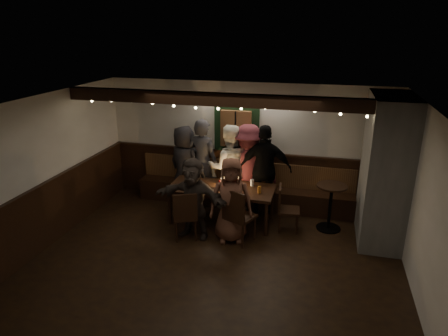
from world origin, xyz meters
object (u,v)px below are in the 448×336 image
(chair_near_left, at_px, (185,213))
(person_b, at_px, (202,162))
(person_f, at_px, (193,198))
(person_a, at_px, (185,164))
(dining_table, at_px, (221,190))
(chair_near_right, at_px, (237,213))
(person_d, at_px, (248,167))
(person_g, at_px, (231,200))
(high_top, at_px, (331,201))
(person_e, at_px, (265,170))
(person_c, at_px, (229,167))
(chair_end, at_px, (285,206))

(chair_near_left, xyz_separation_m, person_b, (-0.17, 1.59, 0.42))
(chair_near_left, distance_m, person_f, 0.30)
(person_a, bearing_deg, dining_table, 167.49)
(chair_near_right, relative_size, person_b, 0.55)
(person_d, xyz_separation_m, person_g, (-0.02, -1.40, -0.13))
(chair_near_left, height_order, high_top, chair_near_left)
(chair_near_left, xyz_separation_m, chair_near_right, (0.92, 0.12, 0.06))
(chair_near_right, xyz_separation_m, person_g, (-0.13, 0.09, 0.20))
(person_b, bearing_deg, person_a, 2.47)
(high_top, xyz_separation_m, person_g, (-1.71, -0.86, 0.21))
(person_a, distance_m, person_f, 1.62)
(person_a, bearing_deg, high_top, -165.69)
(person_b, distance_m, person_f, 1.45)
(person_e, bearing_deg, chair_near_left, 41.49)
(person_e, height_order, person_g, person_e)
(person_d, bearing_deg, person_e, 157.43)
(person_e, bearing_deg, person_a, -14.97)
(person_c, bearing_deg, person_e, 160.96)
(person_a, bearing_deg, person_e, -159.74)
(person_b, distance_m, person_g, 1.69)
(person_a, height_order, person_e, person_e)
(chair_end, bearing_deg, person_b, 157.20)
(chair_end, relative_size, person_c, 0.49)
(dining_table, xyz_separation_m, chair_end, (1.23, -0.04, -0.17))
(person_b, relative_size, person_d, 1.04)
(person_a, bearing_deg, person_f, 139.92)
(chair_near_left, bearing_deg, person_c, 74.41)
(person_b, height_order, person_e, person_b)
(person_c, height_order, person_f, person_c)
(person_b, bearing_deg, chair_end, 165.93)
(chair_near_right, distance_m, person_a, 2.16)
(person_d, height_order, person_f, person_d)
(chair_end, bearing_deg, person_a, 160.06)
(chair_near_right, distance_m, person_f, 0.84)
(chair_end, bearing_deg, chair_near_right, -136.89)
(chair_end, height_order, person_c, person_c)
(person_c, xyz_separation_m, person_d, (0.38, 0.08, 0.00))
(person_g, bearing_deg, dining_table, 103.16)
(chair_end, distance_m, high_top, 0.87)
(person_e, bearing_deg, person_b, -14.44)
(chair_near_right, relative_size, person_d, 0.57)
(chair_near_right, distance_m, person_c, 1.52)
(person_d, bearing_deg, chair_near_right, 87.70)
(person_b, height_order, person_f, person_b)
(person_a, height_order, person_b, person_b)
(chair_near_right, height_order, person_f, person_f)
(person_c, bearing_deg, person_a, -23.88)
(dining_table, xyz_separation_m, chair_near_right, (0.48, -0.74, -0.09))
(person_d, relative_size, person_f, 1.21)
(high_top, bearing_deg, chair_near_right, -148.99)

